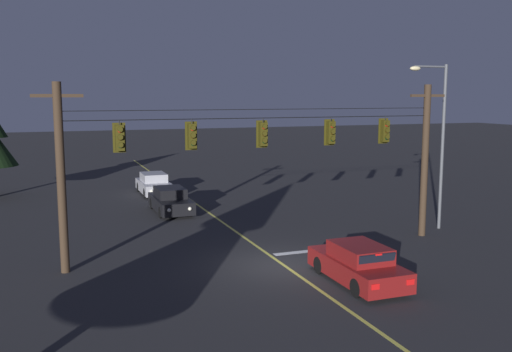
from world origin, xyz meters
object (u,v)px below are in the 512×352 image
Objects in this scene: traffic_light_left_inner at (192,136)px; traffic_light_right_inner at (331,132)px; traffic_light_leftmost at (120,138)px; car_oncoming_trailing at (154,184)px; car_oncoming_lead at (171,201)px; street_lamp_corner at (438,131)px; car_waiting_near_lane at (358,265)px; traffic_light_rightmost at (385,131)px; traffic_light_centre at (263,134)px.

traffic_light_left_inner is 1.00× the size of traffic_light_right_inner.
traffic_light_leftmost is 16.80m from car_oncoming_trailing.
traffic_light_left_inner is 10.43m from car_oncoming_lead.
traffic_light_left_inner is at bearing -175.77° from street_lamp_corner.
street_lamp_corner reaches higher than car_oncoming_lead.
traffic_light_left_inner is at bearing 134.02° from car_waiting_near_lane.
car_oncoming_lead is at bearing 67.79° from traffic_light_leftmost.
street_lamp_corner reaches higher than traffic_light_left_inner.
car_waiting_near_lane is 20.82m from car_oncoming_trailing.
traffic_light_leftmost is 1.00× the size of traffic_light_left_inner.
traffic_light_rightmost is (8.79, 0.00, 0.00)m from traffic_light_left_inner.
traffic_light_right_inner is 6.34m from street_lamp_corner.
street_lamp_corner is at bearing -37.10° from car_oncoming_lead.
traffic_light_leftmost is at bearing -112.21° from car_oncoming_lead.
traffic_light_leftmost is 1.00× the size of traffic_light_centre.
traffic_light_centre is (2.97, 0.00, 0.00)m from traffic_light_left_inner.
traffic_light_right_inner is (8.85, 0.00, 0.00)m from traffic_light_leftmost.
car_oncoming_trailing is (1.32, 15.72, -4.30)m from traffic_light_left_inner.
car_oncoming_trailing is (-1.66, 15.72, -4.30)m from traffic_light_centre.
traffic_light_left_inner is 0.28× the size of car_oncoming_trailing.
traffic_light_right_inner is 6.62m from car_waiting_near_lane.
traffic_light_left_inner is at bearing 180.00° from traffic_light_rightmost.
car_oncoming_lead is 6.29m from car_oncoming_trailing.
traffic_light_left_inner is 6.08m from traffic_light_right_inner.
traffic_light_rightmost is (2.71, 0.00, 0.00)m from traffic_light_right_inner.
street_lamp_corner reaches higher than traffic_light_rightmost.
traffic_light_centre is at bearing -83.98° from car_oncoming_trailing.
traffic_light_centre reaches higher than car_waiting_near_lane.
traffic_light_right_inner is at bearing 180.00° from traffic_light_rightmost.
street_lamp_corner is (7.69, 5.74, 4.15)m from car_waiting_near_lane.
car_waiting_near_lane is at bearing -80.74° from car_oncoming_trailing.
car_waiting_near_lane is 0.98× the size of car_oncoming_trailing.
traffic_light_left_inner is at bearing 0.00° from traffic_light_leftmost.
street_lamp_corner is at bearing 36.75° from car_waiting_near_lane.
traffic_light_centre is 16.38m from car_oncoming_trailing.
car_oncoming_lead is 1.00× the size of car_oncoming_trailing.
traffic_light_centre is 9.43m from street_lamp_corner.
traffic_light_right_inner is at bearing 0.00° from traffic_light_leftmost.
traffic_light_right_inner reaches higher than car_oncoming_lead.
traffic_light_right_inner is (3.11, 0.00, 0.00)m from traffic_light_centre.
traffic_light_left_inner is 7.97m from car_waiting_near_lane.
car_oncoming_lead is 14.73m from street_lamp_corner.
traffic_light_left_inner and traffic_light_right_inner have the same top height.
traffic_light_leftmost is 9.85m from car_waiting_near_lane.
traffic_light_left_inner is 16.35m from car_oncoming_trailing.
car_waiting_near_lane is (7.43, -4.83, -4.30)m from traffic_light_leftmost.
car_waiting_near_lane is at bearing -33.01° from traffic_light_leftmost.
traffic_light_centre is 3.11m from traffic_light_right_inner.
traffic_light_left_inner is at bearing -94.79° from car_oncoming_trailing.
traffic_light_left_inner is 0.28× the size of car_waiting_near_lane.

